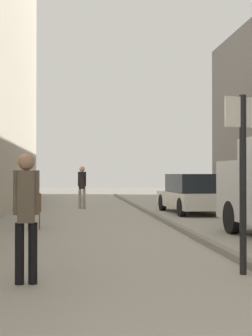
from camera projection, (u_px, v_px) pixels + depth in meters
ground_plane at (117, 229)px, 13.31m from camera, size 80.00×80.00×0.00m
kerb_strip at (175, 226)px, 13.47m from camera, size 0.16×40.00×0.12m
pedestrian_main_foreground at (82, 184)px, 20.97m from camera, size 0.34×0.25×1.78m
pedestrian_mid_block at (26, 209)px, 6.62m from camera, size 0.34×0.22×1.72m
parked_car at (193, 194)px, 18.65m from camera, size 2.03×4.29×1.45m
street_sign_post at (243, 168)px, 7.27m from camera, size 0.59×0.19×2.60m
cafe_chair_near_window at (32, 208)px, 13.24m from camera, size 0.62×0.62×0.94m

